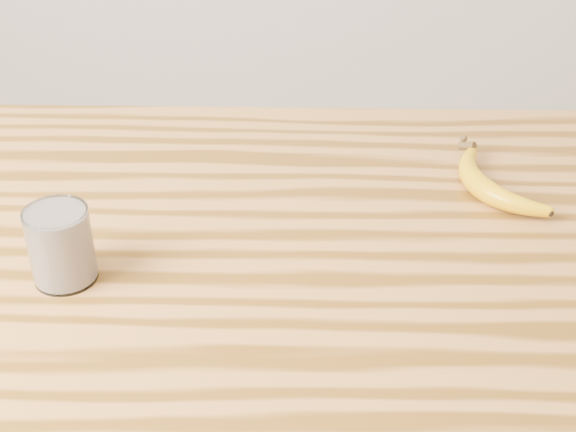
{
  "coord_description": "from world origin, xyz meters",
  "views": [
    {
      "loc": [
        0.05,
        -0.91,
        1.53
      ],
      "look_at": [
        0.03,
        -0.0,
        0.93
      ],
      "focal_mm": 50.0,
      "sensor_mm": 36.0,
      "label": 1
    }
  ],
  "objects": [
    {
      "name": "table",
      "position": [
        0.0,
        0.0,
        0.77
      ],
      "size": [
        1.2,
        0.8,
        0.9
      ],
      "color": "#A86C31",
      "rests_on": "ground"
    },
    {
      "name": "banana",
      "position": [
        0.31,
        0.1,
        0.92
      ],
      "size": [
        0.21,
        0.3,
        0.03
      ],
      "primitive_type": null,
      "rotation": [
        0.0,
        0.0,
        0.43
      ],
      "color": "#D99B06",
      "rests_on": "table"
    },
    {
      "name": "smoothie_glass",
      "position": [
        -0.25,
        -0.11,
        0.95
      ],
      "size": [
        0.08,
        0.08,
        0.1
      ],
      "color": "white",
      "rests_on": "table"
    }
  ]
}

